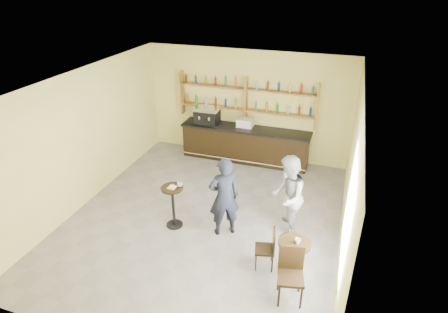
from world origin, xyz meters
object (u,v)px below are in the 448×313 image
(chair_south, at_px, (291,277))
(man_main, at_px, (224,197))
(bar_counter, at_px, (245,144))
(espresso_machine, at_px, (207,115))
(pedestal_table, at_px, (173,207))
(patron_second, at_px, (287,196))
(pastry_case, at_px, (245,123))
(chair_west, at_px, (265,249))
(cafe_table, at_px, (293,259))

(chair_south, bearing_deg, man_main, 127.55)
(bar_counter, xyz_separation_m, chair_south, (2.17, -4.88, -0.01))
(man_main, distance_m, chair_south, 2.21)
(espresso_machine, relative_size, man_main, 0.39)
(bar_counter, distance_m, pedestal_table, 3.66)
(espresso_machine, bearing_deg, bar_counter, 3.00)
(man_main, bearing_deg, chair_south, 107.24)
(pedestal_table, bearing_deg, man_main, 6.20)
(man_main, bearing_deg, patron_second, 166.40)
(pastry_case, height_order, man_main, man_main)
(pastry_case, bearing_deg, espresso_machine, 173.71)
(chair_west, bearing_deg, patron_second, 158.12)
(bar_counter, distance_m, espresso_machine, 1.42)
(man_main, relative_size, chair_south, 1.79)
(cafe_table, xyz_separation_m, chair_west, (-0.55, 0.05, 0.04))
(bar_counter, xyz_separation_m, patron_second, (1.75, -3.05, 0.40))
(man_main, xyz_separation_m, chair_west, (1.06, -0.75, -0.49))
(bar_counter, relative_size, cafe_table, 5.00)
(pastry_case, xyz_separation_m, cafe_table, (2.14, -4.28, -0.79))
(man_main, relative_size, cafe_table, 2.39)
(cafe_table, distance_m, chair_west, 0.55)
(bar_counter, distance_m, cafe_table, 4.78)
(pedestal_table, bearing_deg, chair_west, -15.81)
(patron_second, bearing_deg, man_main, -74.62)
(pedestal_table, relative_size, patron_second, 0.54)
(pastry_case, height_order, cafe_table, pastry_case)
(man_main, height_order, chair_west, man_main)
(chair_south, distance_m, patron_second, 1.92)
(espresso_machine, distance_m, patron_second, 4.26)
(man_main, relative_size, chair_west, 2.16)
(chair_west, bearing_deg, pastry_case, -172.39)
(espresso_machine, bearing_deg, man_main, -60.96)
(bar_counter, bearing_deg, chair_south, -66.03)
(cafe_table, bearing_deg, bar_counter, 116.35)
(espresso_machine, relative_size, chair_west, 0.83)
(patron_second, bearing_deg, pastry_case, -153.64)
(pedestal_table, xyz_separation_m, chair_west, (2.20, -0.62, -0.08))
(bar_counter, height_order, pedestal_table, bar_counter)
(bar_counter, distance_m, patron_second, 3.54)
(pedestal_table, distance_m, chair_west, 2.28)
(chair_south, relative_size, patron_second, 0.55)
(chair_west, relative_size, patron_second, 0.46)
(patron_second, bearing_deg, chair_west, -12.70)
(pastry_case, bearing_deg, man_main, -87.73)
(espresso_machine, height_order, chair_south, espresso_machine)
(espresso_machine, bearing_deg, pastry_case, 3.00)
(chair_south, bearing_deg, patron_second, 90.35)
(bar_counter, height_order, pastry_case, pastry_case)
(pedestal_table, distance_m, man_main, 1.21)
(pastry_case, relative_size, cafe_table, 0.62)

